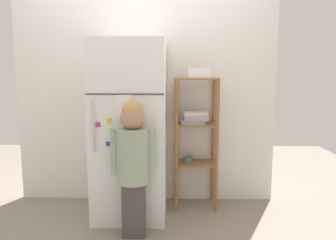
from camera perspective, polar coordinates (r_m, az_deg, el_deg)
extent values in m
plane|color=gray|center=(3.25, -4.48, -16.09)|extent=(6.00, 6.00, 0.00)
cube|color=silver|center=(3.36, -4.03, 3.57)|extent=(2.67, 0.03, 2.13)
cube|color=white|center=(3.04, -6.60, -1.69)|extent=(0.66, 0.68, 1.63)
cube|color=black|center=(2.66, -7.72, 4.56)|extent=(0.64, 0.01, 0.01)
cylinder|color=silver|center=(2.72, -13.15, -1.12)|extent=(0.02, 0.02, 0.43)
cube|color=white|center=(2.67, -7.67, 2.40)|extent=(0.13, 0.01, 0.19)
cube|color=#C82573|center=(2.73, -12.30, -0.80)|extent=(0.04, 0.02, 0.04)
cube|color=blue|center=(2.74, -10.55, -4.17)|extent=(0.04, 0.02, 0.04)
cube|color=#4171EE|center=(2.71, -7.61, -3.72)|extent=(0.03, 0.02, 0.03)
cube|color=#49EE20|center=(2.68, -7.88, 0.14)|extent=(0.04, 0.02, 0.04)
cube|color=yellow|center=(2.70, -10.36, -0.11)|extent=(0.04, 0.02, 0.04)
cube|color=#CD6125|center=(2.67, -5.64, -0.90)|extent=(0.04, 0.02, 0.04)
cube|color=#4B4343|center=(2.76, -6.04, -15.42)|extent=(0.18, 0.12, 0.46)
cylinder|color=gray|center=(2.61, -6.19, -6.32)|extent=(0.26, 0.26, 0.44)
sphere|color=gray|center=(2.64, -6.04, -1.49)|extent=(0.12, 0.12, 0.12)
sphere|color=#A87A5B|center=(2.55, -6.29, 0.41)|extent=(0.20, 0.20, 0.20)
sphere|color=tan|center=(2.54, -6.31, 1.62)|extent=(0.17, 0.17, 0.17)
cylinder|color=gray|center=(2.62, -9.35, -5.56)|extent=(0.07, 0.07, 0.37)
cylinder|color=gray|center=(2.59, -3.00, -5.65)|extent=(0.07, 0.07, 0.37)
cylinder|color=olive|center=(3.09, 1.47, -4.66)|extent=(0.04, 0.04, 1.29)
cylinder|color=olive|center=(3.12, 8.62, -4.64)|extent=(0.04, 0.04, 1.29)
cylinder|color=olive|center=(3.36, 1.44, -3.63)|extent=(0.04, 0.04, 1.29)
cylinder|color=olive|center=(3.38, 8.03, -3.63)|extent=(0.04, 0.04, 1.29)
cube|color=olive|center=(3.16, 5.04, 7.26)|extent=(0.40, 0.29, 0.02)
cube|color=olive|center=(3.20, 4.94, -0.85)|extent=(0.40, 0.29, 0.02)
cube|color=olive|center=(3.28, 4.85, -7.62)|extent=(0.40, 0.29, 0.02)
cube|color=#99B2C6|center=(3.19, 4.55, -0.31)|extent=(0.24, 0.18, 0.04)
cube|color=#B293A3|center=(3.17, 5.09, 0.41)|extent=(0.24, 0.19, 0.04)
cube|color=silver|center=(3.20, 4.88, 1.13)|extent=(0.24, 0.18, 0.03)
cylinder|color=#4C7266|center=(3.27, 3.56, -6.98)|extent=(0.10, 0.10, 0.06)
cube|color=white|center=(3.14, 5.47, 7.46)|extent=(0.22, 0.17, 0.01)
cube|color=white|center=(3.06, 5.60, 8.26)|extent=(0.22, 0.01, 0.09)
cube|color=white|center=(3.23, 5.37, 8.25)|extent=(0.22, 0.01, 0.09)
cube|color=white|center=(3.14, 3.53, 8.27)|extent=(0.01, 0.17, 0.09)
cube|color=white|center=(3.15, 7.43, 8.22)|extent=(0.01, 0.17, 0.09)
sphere|color=#A53C27|center=(3.12, 4.90, 8.13)|extent=(0.07, 0.07, 0.07)
sphere|color=red|center=(3.12, 6.12, 8.11)|extent=(0.07, 0.07, 0.07)
sphere|color=#B63721|center=(3.15, 5.97, 8.12)|extent=(0.07, 0.07, 0.07)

